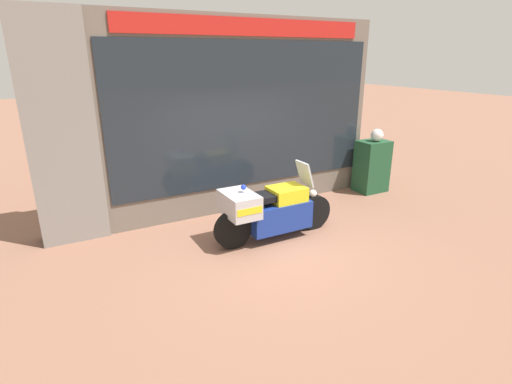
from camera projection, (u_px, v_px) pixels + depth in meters
name	position (u px, v px, depth m)	size (l,w,h in m)	color
ground_plane	(274.00, 245.00, 6.83)	(60.00, 60.00, 0.00)	#8E604C
shop_building	(200.00, 120.00, 7.65)	(6.92, 0.55, 3.81)	#6B6056
window_display	(244.00, 183.00, 8.57)	(5.39, 0.30, 2.09)	slate
paramedic_motorcycle	(269.00, 210.00, 6.91)	(2.32, 0.76, 1.33)	black
utility_cabinet	(372.00, 166.00, 9.40)	(0.71, 0.54, 1.21)	#1E4C2D
white_helmet	(377.00, 135.00, 9.12)	(0.29, 0.29, 0.29)	white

